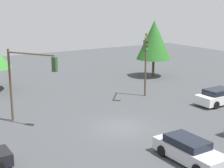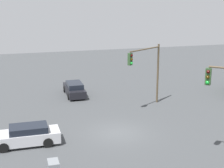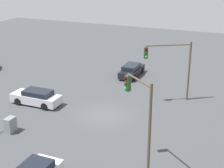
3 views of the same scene
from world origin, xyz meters
TOP-DOWN VIEW (x-y plane):
  - ground_plane at (0.00, 0.00)m, footprint 80.00×80.00m
  - sedan_dark at (-10.97, -1.44)m, footprint 4.55×1.84m
  - sedan_silver at (0.25, -6.82)m, footprint 1.89×4.73m
  - traffic_signal_main at (-5.42, 4.39)m, footprint 2.58×3.92m

SIDE VIEW (x-z plane):
  - ground_plane at x=0.00m, z-range 0.00..0.00m
  - sedan_dark at x=-10.97m, z-range -0.02..1.39m
  - sedan_silver at x=0.25m, z-range -0.01..1.40m
  - traffic_signal_main at x=-5.42m, z-range 1.12..6.86m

